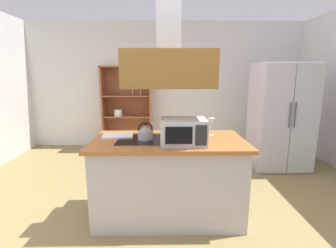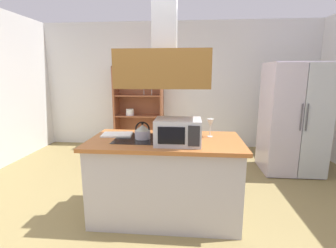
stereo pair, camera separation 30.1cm
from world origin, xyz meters
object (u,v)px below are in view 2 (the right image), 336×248
(wine_glass_on_counter, at_px, (210,124))
(cutting_board, at_px, (117,134))
(dish_cabinet, at_px, (139,112))
(refrigerator, at_px, (293,119))
(microwave, at_px, (178,132))
(kettle, at_px, (143,132))

(wine_glass_on_counter, bearing_deg, cutting_board, -178.55)
(wine_glass_on_counter, bearing_deg, dish_cabinet, 117.81)
(refrigerator, relative_size, cutting_board, 5.25)
(cutting_board, bearing_deg, refrigerator, 28.70)
(refrigerator, distance_m, wine_glass_on_counter, 1.98)
(cutting_board, height_order, microwave, microwave)
(refrigerator, distance_m, cutting_board, 2.86)
(dish_cabinet, height_order, wine_glass_on_counter, dish_cabinet)
(dish_cabinet, xyz_separation_m, microwave, (1.00, -2.88, 0.25))
(refrigerator, xyz_separation_m, microwave, (-1.79, -1.68, 0.14))
(cutting_board, distance_m, microwave, 0.80)
(refrigerator, xyz_separation_m, dish_cabinet, (-2.78, 1.20, -0.11))
(cutting_board, bearing_deg, wine_glass_on_counter, 1.45)
(dish_cabinet, relative_size, kettle, 9.25)
(microwave, bearing_deg, refrigerator, 43.27)
(dish_cabinet, distance_m, wine_glass_on_counter, 2.89)
(kettle, relative_size, wine_glass_on_counter, 0.93)
(refrigerator, height_order, dish_cabinet, refrigerator)
(dish_cabinet, bearing_deg, kettle, -77.55)
(refrigerator, relative_size, kettle, 9.35)
(kettle, xyz_separation_m, microwave, (0.40, -0.18, 0.05))
(refrigerator, height_order, cutting_board, refrigerator)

